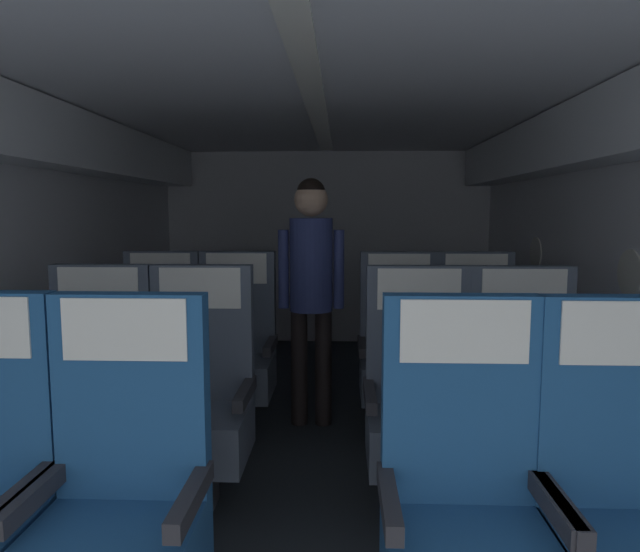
{
  "coord_description": "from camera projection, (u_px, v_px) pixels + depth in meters",
  "views": [
    {
      "loc": [
        0.16,
        -0.11,
        1.41
      ],
      "look_at": [
        0.04,
        3.09,
        1.05
      ],
      "focal_mm": 31.84,
      "sensor_mm": 36.0,
      "label": 1
    }
  ],
  "objects": [
    {
      "name": "flight_attendant",
      "position": [
        311.0,
        275.0,
        3.69
      ],
      "size": [
        0.43,
        0.28,
        1.63
      ],
      "rotation": [
        0.0,
        0.0,
        0.34
      ],
      "color": "black",
      "rests_on": "ground"
    },
    {
      "name": "seat_c_right_window",
      "position": [
        399.0,
        356.0,
        3.66
      ],
      "size": [
        0.53,
        0.47,
        1.15
      ],
      "color": "#38383D",
      "rests_on": "ground"
    },
    {
      "name": "seat_b_left_window",
      "position": [
        96.0,
        402.0,
        2.77
      ],
      "size": [
        0.53,
        0.47,
        1.15
      ],
      "color": "#38383D",
      "rests_on": "ground"
    },
    {
      "name": "seat_a_right_window",
      "position": [
        465.0,
        515.0,
        1.74
      ],
      "size": [
        0.53,
        0.47,
        1.15
      ],
      "color": "#38383D",
      "rests_on": "ground"
    },
    {
      "name": "seat_c_left_window",
      "position": [
        159.0,
        354.0,
        3.72
      ],
      "size": [
        0.53,
        0.47,
        1.15
      ],
      "color": "#38383D",
      "rests_on": "ground"
    },
    {
      "name": "ground",
      "position": [
        313.0,
        461.0,
        3.25
      ],
      "size": [
        3.72,
        6.4,
        0.02
      ],
      "primitive_type": "cube",
      "color": "#23282D"
    },
    {
      "name": "fuselage_shell",
      "position": [
        315.0,
        195.0,
        3.35
      ],
      "size": [
        3.6,
        6.05,
        2.11
      ],
      "color": "silver",
      "rests_on": "ground"
    },
    {
      "name": "seat_c_left_aisle",
      "position": [
        235.0,
        354.0,
        3.71
      ],
      "size": [
        0.53,
        0.47,
        1.15
      ],
      "color": "#38383D",
      "rests_on": "ground"
    },
    {
      "name": "seat_a_right_aisle",
      "position": [
        630.0,
        520.0,
        1.71
      ],
      "size": [
        0.53,
        0.47,
        1.15
      ],
      "color": "#38383D",
      "rests_on": "ground"
    },
    {
      "name": "seat_b_left_aisle",
      "position": [
        198.0,
        404.0,
        2.75
      ],
      "size": [
        0.53,
        0.47,
        1.15
      ],
      "color": "#38383D",
      "rests_on": "ground"
    },
    {
      "name": "seat_b_right_aisle",
      "position": [
        525.0,
        408.0,
        2.68
      ],
      "size": [
        0.53,
        0.47,
        1.15
      ],
      "color": "#38383D",
      "rests_on": "ground"
    },
    {
      "name": "seat_c_right_aisle",
      "position": [
        477.0,
        356.0,
        3.66
      ],
      "size": [
        0.53,
        0.47,
        1.15
      ],
      "color": "#38383D",
      "rests_on": "ground"
    },
    {
      "name": "seat_a_left_aisle",
      "position": [
        121.0,
        510.0,
        1.77
      ],
      "size": [
        0.53,
        0.47,
        1.15
      ],
      "color": "#38383D",
      "rests_on": "ground"
    },
    {
      "name": "seat_b_right_window",
      "position": [
        419.0,
        407.0,
        2.7
      ],
      "size": [
        0.53,
        0.47,
        1.15
      ],
      "color": "#38383D",
      "rests_on": "ground"
    }
  ]
}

